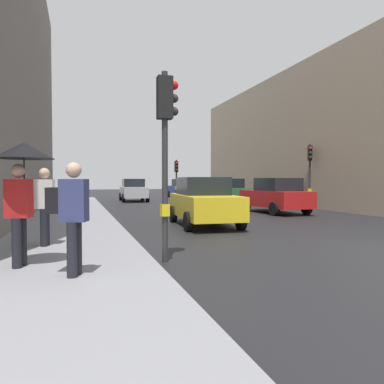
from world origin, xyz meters
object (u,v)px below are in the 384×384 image
Objects in this scene: car_red_sedan at (275,196)px; car_green_estate at (226,191)px; traffic_light_far_median at (176,173)px; pedestrian_with_umbrella at (22,169)px; pedestrian_with_grey_backpack at (71,212)px; traffic_light_near_left at (166,131)px; car_silver_hatchback at (133,190)px; car_blue_van at (182,188)px; pedestrian_with_black_backpack at (43,202)px; car_yellow_taxi at (204,201)px; traffic_light_mid_street at (310,164)px.

car_red_sedan is 0.99× the size of car_green_estate.
traffic_light_far_median is 21.91m from pedestrian_with_umbrella.
pedestrian_with_umbrella is at bearing 132.54° from pedestrian_with_grey_backpack.
pedestrian_with_grey_backpack is (-1.80, -1.20, -1.47)m from traffic_light_near_left.
car_silver_hatchback is (-5.57, 5.48, 0.00)m from car_green_estate.
car_blue_van is 26.79m from pedestrian_with_black_backpack.
car_silver_hatchback is at bearing 113.02° from car_red_sedan.
car_silver_hatchback is at bearing 151.68° from traffic_light_far_median.
car_yellow_taxi is 2.44× the size of pedestrian_with_black_backpack.
car_yellow_taxi is 7.85m from pedestrian_with_umbrella.
traffic_light_mid_street is 10.10m from car_yellow_taxi.
car_red_sedan is 1.01× the size of car_silver_hatchback.
car_yellow_taxi is 16.26m from car_silver_hatchback.
pedestrian_with_black_backpack is at bearing -146.05° from traffic_light_mid_street.
pedestrian_with_umbrella is at bearing -93.74° from pedestrian_with_black_backpack.
traffic_light_mid_street is (5.47, -9.17, 0.35)m from traffic_light_far_median.
car_green_estate is (8.07, 16.18, -1.75)m from traffic_light_near_left.
traffic_light_far_median reaches higher than car_red_sedan.
car_blue_van is 1.02× the size of car_silver_hatchback.
pedestrian_with_grey_backpack is at bearing -132.96° from car_red_sedan.
pedestrian_with_umbrella is 1.36m from pedestrian_with_grey_backpack.
car_blue_van is at bearing 89.85° from car_red_sedan.
car_silver_hatchback is 20.52m from pedestrian_with_black_backpack.
traffic_light_mid_street is at bearing 33.95° from pedestrian_with_black_backpack.
pedestrian_with_grey_backpack is (0.80, -0.87, -0.68)m from pedestrian_with_umbrella.
traffic_light_far_median reaches higher than car_green_estate.
pedestrian_with_black_backpack is (-13.49, -9.08, -1.41)m from traffic_light_mid_street.
traffic_light_near_left is 0.88× the size of car_yellow_taxi.
pedestrian_with_umbrella is (-10.67, -16.51, 0.96)m from car_green_estate.
car_silver_hatchback is (2.49, 21.66, -1.75)m from traffic_light_near_left.
traffic_light_far_median is 1.50× the size of pedestrian_with_umbrella.
car_silver_hatchback is (-8.54, 10.83, -1.69)m from traffic_light_mid_street.
car_blue_van is 1.00× the size of car_yellow_taxi.
car_red_sedan is 12.66m from pedestrian_with_black_backpack.
pedestrian_with_grey_backpack is (0.66, -2.95, 0.00)m from pedestrian_with_black_backpack.
traffic_light_mid_street is at bearing 43.17° from pedestrian_with_grey_backpack.
traffic_light_near_left is 6.28m from car_yellow_taxi.
traffic_light_mid_street is 2.10× the size of pedestrian_with_black_backpack.
traffic_light_mid_street is 0.86× the size of car_yellow_taxi.
traffic_light_far_median is at bearing 70.86° from pedestrian_with_grey_backpack.
car_yellow_taxi is 2.02× the size of pedestrian_with_umbrella.
pedestrian_with_umbrella is (-13.63, -11.16, -0.73)m from traffic_light_mid_street.
car_red_sedan is 2.42× the size of pedestrian_with_grey_backpack.
pedestrian_with_grey_backpack reaches higher than car_red_sedan.
traffic_light_far_median is 1.82× the size of pedestrian_with_black_backpack.
pedestrian_with_black_backpack is at bearing -144.72° from car_yellow_taxi.
traffic_light_near_left is 0.90× the size of car_silver_hatchback.
car_yellow_taxi is at bearing -146.90° from traffic_light_mid_street.
traffic_light_near_left is 1.02× the size of traffic_light_mid_street.
car_silver_hatchback is 23.26m from pedestrian_with_grey_backpack.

